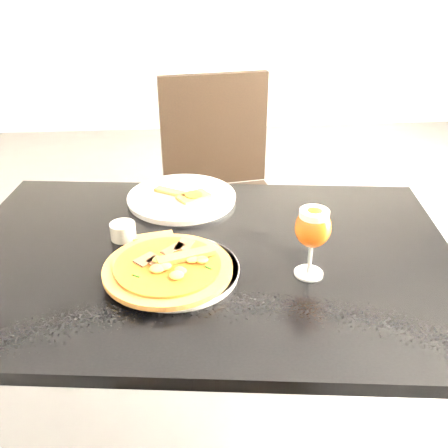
{
  "coord_description": "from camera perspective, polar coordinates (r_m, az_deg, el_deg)",
  "views": [
    {
      "loc": [
        -0.31,
        -1.26,
        1.39
      ],
      "look_at": [
        -0.23,
        -0.26,
        0.83
      ],
      "focal_mm": 40.0,
      "sensor_mm": 36.0,
      "label": 1
    }
  ],
  "objects": [
    {
      "name": "sauce_cup",
      "position": [
        1.27,
        -11.48,
        -0.71
      ],
      "size": [
        0.06,
        0.06,
        0.04
      ],
      "color": "#B7B3A5",
      "rests_on": "dining_table"
    },
    {
      "name": "chair_far",
      "position": [
        1.99,
        -0.23,
        3.58
      ],
      "size": [
        0.52,
        0.52,
        0.98
      ],
      "rotation": [
        0.0,
        0.0,
        0.16
      ],
      "color": "black",
      "rests_on": "ground"
    },
    {
      "name": "loose_crust",
      "position": [
        1.27,
        -8.14,
        -1.37
      ],
      "size": [
        0.1,
        0.04,
        0.01
      ],
      "primitive_type": "cube",
      "rotation": [
        0.0,
        0.0,
        0.2
      ],
      "color": "olive",
      "rests_on": "dining_table"
    },
    {
      "name": "crust_scraps",
      "position": [
        1.43,
        -4.32,
        3.33
      ],
      "size": [
        0.17,
        0.12,
        0.01
      ],
      "rotation": [
        0.0,
        0.0,
        -0.12
      ],
      "color": "olive",
      "rests_on": "plate_second"
    },
    {
      "name": "plate_second",
      "position": [
        1.45,
        -4.85,
        2.99
      ],
      "size": [
        0.41,
        0.41,
        0.02
      ],
      "primitive_type": "cylinder",
      "rotation": [
        0.0,
        0.0,
        -0.42
      ],
      "color": "white",
      "rests_on": "dining_table"
    },
    {
      "name": "plate_main",
      "position": [
        1.13,
        -5.46,
        -5.34
      ],
      "size": [
        0.33,
        0.33,
        0.01
      ],
      "primitive_type": "cylinder",
      "rotation": [
        0.0,
        0.0,
        0.18
      ],
      "color": "white",
      "rests_on": "dining_table"
    },
    {
      "name": "beer_glass",
      "position": [
        1.08,
        10.14,
        -0.46
      ],
      "size": [
        0.08,
        0.08,
        0.16
      ],
      "color": "#B9BFC2",
      "rests_on": "dining_table"
    },
    {
      "name": "pizza",
      "position": [
        1.11,
        -6.38,
        -4.93
      ],
      "size": [
        0.29,
        0.29,
        0.03
      ],
      "rotation": [
        0.0,
        0.0,
        0.01
      ],
      "color": "olive",
      "rests_on": "plate_main"
    },
    {
      "name": "dining_table",
      "position": [
        1.25,
        -2.2,
        -6.79
      ],
      "size": [
        1.29,
        0.94,
        0.75
      ],
      "rotation": [
        0.0,
        0.0,
        -0.12
      ],
      "color": "black",
      "rests_on": "ground"
    },
    {
      "name": "ground",
      "position": [
        1.9,
        6.57,
        -18.17
      ],
      "size": [
        6.0,
        6.0,
        0.0
      ],
      "primitive_type": "plane",
      "color": "#58585B",
      "rests_on": "ground"
    }
  ]
}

